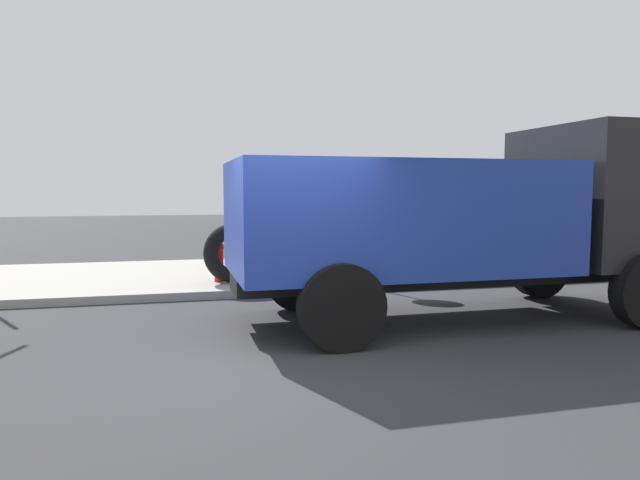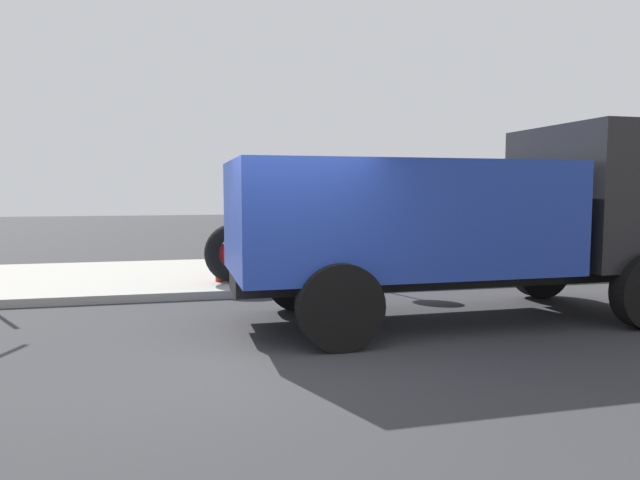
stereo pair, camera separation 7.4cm
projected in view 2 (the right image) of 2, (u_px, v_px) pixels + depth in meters
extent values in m
plane|color=#2D2D30|center=(285.00, 360.00, 6.76)|extent=(80.00, 80.00, 0.00)
cube|color=#99968E|center=(236.00, 275.00, 13.05)|extent=(36.00, 5.00, 0.15)
cylinder|color=red|center=(220.00, 266.00, 11.59)|extent=(0.19, 0.19, 0.64)
sphere|color=red|center=(220.00, 247.00, 11.56)|extent=(0.22, 0.22, 0.22)
cylinder|color=red|center=(220.00, 263.00, 11.42)|extent=(0.08, 0.15, 0.08)
cylinder|color=red|center=(219.00, 261.00, 11.74)|extent=(0.08, 0.15, 0.08)
cylinder|color=red|center=(220.00, 267.00, 11.42)|extent=(0.10, 0.15, 0.10)
torus|color=black|center=(233.00, 253.00, 11.44)|extent=(1.22, 0.65, 1.18)
cylinder|color=gray|center=(362.00, 226.00, 11.75)|extent=(0.06, 0.06, 2.21)
cylinder|color=red|center=(363.00, 190.00, 11.65)|extent=(0.76, 0.02, 0.76)
cube|color=#1E3899|center=(394.00, 217.00, 8.52)|extent=(4.84, 2.58, 1.60)
cube|color=black|center=(601.00, 196.00, 9.38)|extent=(2.04, 2.53, 2.20)
cube|color=black|center=(460.00, 276.00, 8.87)|extent=(7.01, 1.01, 0.24)
cylinder|color=black|center=(541.00, 268.00, 10.66)|extent=(1.10, 0.32, 1.10)
cylinder|color=black|center=(298.00, 277.00, 9.53)|extent=(1.10, 0.32, 1.10)
cylinder|color=black|center=(340.00, 307.00, 7.11)|extent=(1.10, 0.32, 1.10)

